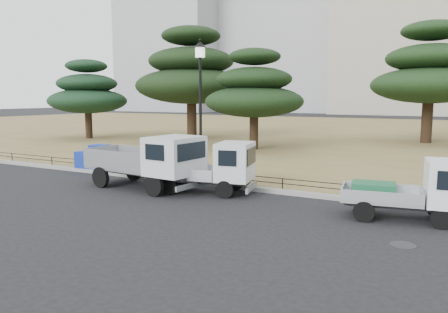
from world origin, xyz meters
The scene contains 14 objects.
ground centered at (0.00, 0.00, 0.00)m, with size 220.00×220.00×0.00m, color black.
lawn centered at (0.00, 30.60, 0.07)m, with size 120.00×56.00×0.15m, color olive.
curb centered at (0.00, 2.60, 0.08)m, with size 120.00×0.25×0.16m, color gray.
truck_large centered at (-2.70, 1.07, 1.14)m, with size 4.85×2.29×2.05m.
truck_kei_front centered at (-0.27, 1.57, 0.93)m, with size 3.74×2.15×1.86m.
truck_kei_rear centered at (6.50, 1.17, 0.87)m, with size 3.50×1.87×1.74m.
street_lamp centered at (-1.54, 2.90, 3.83)m, with size 0.49×0.49×5.44m.
pipe_fence centered at (0.00, 2.75, 0.44)m, with size 38.00×0.04×0.40m.
tarp_pile centered at (-7.40, 3.18, 0.59)m, with size 1.82×1.44×1.11m.
manhole centered at (6.50, -1.20, 0.01)m, with size 0.60×0.60×0.01m, color #2D2D30.
pine_west_far centered at (-18.77, 13.89, 3.76)m, with size 6.19×6.19×6.25m.
pine_west_near centered at (-11.07, 17.24, 5.16)m, with size 8.68×8.68×8.68m.
pine_center_left centered at (-3.95, 13.35, 3.79)m, with size 6.21×6.21×6.31m.
pine_center_right centered at (5.45, 22.87, 5.14)m, with size 8.12×8.12×8.62m.
Camera 1 is at (7.47, -11.89, 3.46)m, focal length 35.00 mm.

